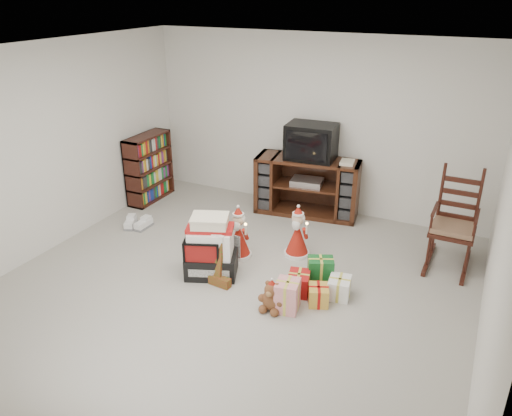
{
  "coord_description": "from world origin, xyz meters",
  "views": [
    {
      "loc": [
        2.28,
        -4.11,
        3.06
      ],
      "look_at": [
        -0.01,
        0.6,
        0.71
      ],
      "focal_mm": 35.0,
      "sensor_mm": 36.0,
      "label": 1
    }
  ],
  "objects_px": {
    "tv_stand": "(307,186)",
    "bookshelf": "(149,169)",
    "mrs_claus_figurine": "(239,237)",
    "sneaker_pair": "(137,224)",
    "santa_figurine": "(297,237)",
    "red_suitcase": "(203,259)",
    "teddy_bear": "(272,298)",
    "rocking_chair": "(453,231)",
    "gift_pile": "(211,250)",
    "crt_television": "(311,142)",
    "gift_cluster": "(312,286)"
  },
  "relations": [
    {
      "from": "tv_stand",
      "to": "bookshelf",
      "type": "distance_m",
      "value": 2.43
    },
    {
      "from": "mrs_claus_figurine",
      "to": "sneaker_pair",
      "type": "bearing_deg",
      "value": 176.69
    },
    {
      "from": "tv_stand",
      "to": "santa_figurine",
      "type": "distance_m",
      "value": 1.28
    },
    {
      "from": "red_suitcase",
      "to": "teddy_bear",
      "type": "xyz_separation_m",
      "value": [
        0.95,
        -0.22,
        -0.1
      ]
    },
    {
      "from": "tv_stand",
      "to": "rocking_chair",
      "type": "height_order",
      "value": "rocking_chair"
    },
    {
      "from": "teddy_bear",
      "to": "mrs_claus_figurine",
      "type": "bearing_deg",
      "value": 134.61
    },
    {
      "from": "gift_pile",
      "to": "teddy_bear",
      "type": "relative_size",
      "value": 2.19
    },
    {
      "from": "mrs_claus_figurine",
      "to": "crt_television",
      "type": "height_order",
      "value": "crt_television"
    },
    {
      "from": "bookshelf",
      "to": "crt_television",
      "type": "distance_m",
      "value": 2.52
    },
    {
      "from": "bookshelf",
      "to": "gift_cluster",
      "type": "distance_m",
      "value": 3.5
    },
    {
      "from": "bookshelf",
      "to": "teddy_bear",
      "type": "height_order",
      "value": "bookshelf"
    },
    {
      "from": "bookshelf",
      "to": "sneaker_pair",
      "type": "xyz_separation_m",
      "value": [
        0.43,
        -0.91,
        -0.44
      ]
    },
    {
      "from": "sneaker_pair",
      "to": "teddy_bear",
      "type": "bearing_deg",
      "value": -35.16
    },
    {
      "from": "santa_figurine",
      "to": "sneaker_pair",
      "type": "distance_m",
      "value": 2.29
    },
    {
      "from": "bookshelf",
      "to": "red_suitcase",
      "type": "bearing_deg",
      "value": -39.96
    },
    {
      "from": "santa_figurine",
      "to": "gift_cluster",
      "type": "xyz_separation_m",
      "value": [
        0.48,
        -0.77,
        -0.13
      ]
    },
    {
      "from": "gift_pile",
      "to": "crt_television",
      "type": "height_order",
      "value": "crt_television"
    },
    {
      "from": "rocking_chair",
      "to": "gift_pile",
      "type": "height_order",
      "value": "rocking_chair"
    },
    {
      "from": "teddy_bear",
      "to": "gift_cluster",
      "type": "height_order",
      "value": "teddy_bear"
    },
    {
      "from": "tv_stand",
      "to": "rocking_chair",
      "type": "bearing_deg",
      "value": -24.73
    },
    {
      "from": "sneaker_pair",
      "to": "gift_cluster",
      "type": "height_order",
      "value": "gift_cluster"
    },
    {
      "from": "gift_pile",
      "to": "red_suitcase",
      "type": "xyz_separation_m",
      "value": [
        -0.04,
        -0.11,
        -0.07
      ]
    },
    {
      "from": "bookshelf",
      "to": "santa_figurine",
      "type": "xyz_separation_m",
      "value": [
        2.7,
        -0.66,
        -0.24
      ]
    },
    {
      "from": "tv_stand",
      "to": "bookshelf",
      "type": "relative_size",
      "value": 1.48
    },
    {
      "from": "sneaker_pair",
      "to": "crt_television",
      "type": "distance_m",
      "value": 2.66
    },
    {
      "from": "mrs_claus_figurine",
      "to": "crt_television",
      "type": "distance_m",
      "value": 1.81
    },
    {
      "from": "red_suitcase",
      "to": "sneaker_pair",
      "type": "xyz_separation_m",
      "value": [
        -1.51,
        0.72,
        -0.2
      ]
    },
    {
      "from": "tv_stand",
      "to": "gift_cluster",
      "type": "bearing_deg",
      "value": -75.77
    },
    {
      "from": "rocking_chair",
      "to": "bookshelf",
      "type": "bearing_deg",
      "value": -179.88
    },
    {
      "from": "sneaker_pair",
      "to": "rocking_chair",
      "type": "bearing_deg",
      "value": -2.22
    },
    {
      "from": "gift_pile",
      "to": "mrs_claus_figurine",
      "type": "relative_size",
      "value": 1.08
    },
    {
      "from": "tv_stand",
      "to": "gift_pile",
      "type": "height_order",
      "value": "tv_stand"
    },
    {
      "from": "rocking_chair",
      "to": "teddy_bear",
      "type": "relative_size",
      "value": 3.76
    },
    {
      "from": "gift_pile",
      "to": "teddy_bear",
      "type": "distance_m",
      "value": 0.98
    },
    {
      "from": "teddy_bear",
      "to": "crt_television",
      "type": "relative_size",
      "value": 0.47
    },
    {
      "from": "teddy_bear",
      "to": "red_suitcase",
      "type": "bearing_deg",
      "value": 167.28
    },
    {
      "from": "red_suitcase",
      "to": "crt_television",
      "type": "xyz_separation_m",
      "value": [
        0.45,
        2.2,
        0.83
      ]
    },
    {
      "from": "rocking_chair",
      "to": "red_suitcase",
      "type": "xyz_separation_m",
      "value": [
        -2.46,
        -1.58,
        -0.17
      ]
    },
    {
      "from": "gift_pile",
      "to": "crt_television",
      "type": "bearing_deg",
      "value": 57.17
    },
    {
      "from": "bookshelf",
      "to": "gift_cluster",
      "type": "xyz_separation_m",
      "value": [
        3.17,
        -1.43,
        -0.37
      ]
    },
    {
      "from": "teddy_bear",
      "to": "gift_cluster",
      "type": "relative_size",
      "value": 0.4
    },
    {
      "from": "teddy_bear",
      "to": "santa_figurine",
      "type": "relative_size",
      "value": 0.5
    },
    {
      "from": "bookshelf",
      "to": "red_suitcase",
      "type": "distance_m",
      "value": 2.54
    },
    {
      "from": "gift_pile",
      "to": "tv_stand",
      "type": "bearing_deg",
      "value": 57.85
    },
    {
      "from": "gift_pile",
      "to": "sneaker_pair",
      "type": "bearing_deg",
      "value": 136.92
    },
    {
      "from": "rocking_chair",
      "to": "tv_stand",
      "type": "bearing_deg",
      "value": 164.02
    },
    {
      "from": "gift_pile",
      "to": "sneaker_pair",
      "type": "distance_m",
      "value": 1.68
    },
    {
      "from": "tv_stand",
      "to": "sneaker_pair",
      "type": "distance_m",
      "value": 2.45
    },
    {
      "from": "rocking_chair",
      "to": "gift_cluster",
      "type": "height_order",
      "value": "rocking_chair"
    },
    {
      "from": "tv_stand",
      "to": "red_suitcase",
      "type": "bearing_deg",
      "value": -108.78
    }
  ]
}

